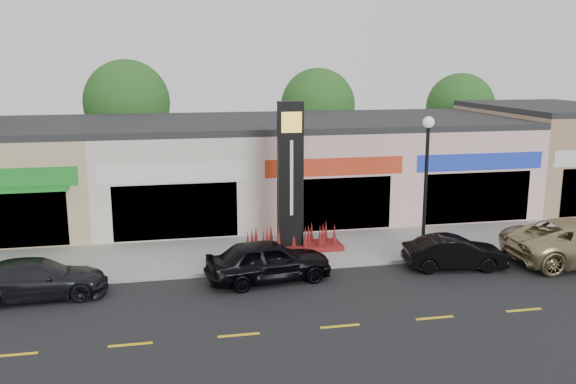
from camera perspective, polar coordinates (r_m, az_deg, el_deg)
The scene contains 16 objects.
ground at distance 20.62m, azimuth -5.66°, elevation -9.70°, with size 120.00×120.00×0.00m, color black.
sidewalk at distance 24.68m, azimuth -6.72°, elevation -5.85°, with size 52.00×4.30×0.15m, color gray.
curb at distance 22.55m, azimuth -6.23°, elevation -7.58°, with size 52.00×0.20×0.15m, color gray.
shop_beige at distance 31.69m, azimuth -23.49°, elevation 1.55°, with size 7.00×10.85×4.80m.
shop_cream at distance 30.99m, azimuth -10.73°, elevation 2.12°, with size 7.00×10.01×4.80m.
shop_pink_w at distance 31.85m, azimuth 1.97°, elevation 2.59°, with size 7.00×10.01×4.80m.
shop_pink_e at distance 34.15m, azimuth 13.48°, elevation 2.90°, with size 7.00×10.01×4.80m.
shop_tan at distance 37.59m, azimuth 23.24°, elevation 3.45°, with size 7.00×10.01×5.30m.
tree_rear_west at distance 38.71m, azimuth -14.85°, elevation 8.08°, with size 5.20×5.20×7.83m.
tree_rear_mid at distance 39.90m, azimuth 2.81°, elevation 8.09°, with size 4.80×4.80×7.29m.
tree_rear_east at distance 43.48m, azimuth 15.81°, elevation 7.64°, with size 4.60×4.60×6.94m.
lamp_east_near at distance 24.07m, azimuth 12.81°, elevation 1.83°, with size 0.44×0.44×5.47m.
pylon_sign at distance 24.36m, azimuth 0.22°, elevation -0.63°, with size 4.20×1.30×6.00m.
car_dark_sedan at distance 21.81m, azimuth -22.44°, elevation -7.54°, with size 4.48×1.82×1.30m, color black.
car_black_sedan at distance 21.66m, azimuth -1.83°, elevation -6.43°, with size 4.44×1.79×1.51m, color black.
car_black_conv at distance 23.79m, azimuth 15.31°, elevation -5.51°, with size 3.78×1.32×1.24m, color black.
Camera 1 is at (-1.84, -19.08, 7.61)m, focal length 38.00 mm.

